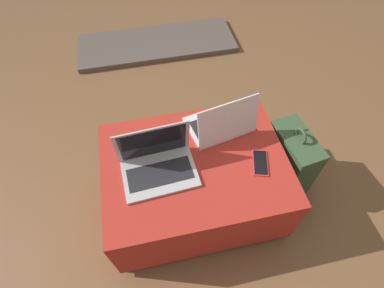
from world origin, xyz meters
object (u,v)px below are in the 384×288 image
at_px(laptop_near, 157,163).
at_px(backpack, 290,161).
at_px(laptop_far, 222,123).
at_px(cell_phone, 260,163).

bearing_deg(laptop_near, backpack, -1.55).
bearing_deg(backpack, laptop_near, 83.81).
bearing_deg(laptop_far, cell_phone, 106.72).
bearing_deg(cell_phone, laptop_near, -172.59).
height_order(laptop_near, laptop_far, laptop_near).
xyz_separation_m(laptop_near, cell_phone, (0.50, -0.08, -0.05)).
distance_m(laptop_near, cell_phone, 0.51).
height_order(laptop_near, cell_phone, laptop_near).
xyz_separation_m(laptop_near, laptop_far, (0.37, 0.17, -0.00)).
xyz_separation_m(laptop_far, cell_phone, (0.13, -0.25, -0.05)).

